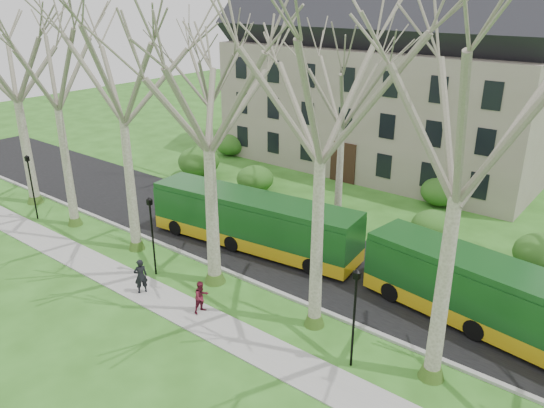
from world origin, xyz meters
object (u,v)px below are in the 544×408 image
(bus_lead, at_px, (253,221))
(bus_follow, at_px, (506,302))
(pedestrian_a, at_px, (141,276))
(pedestrian_b, at_px, (201,297))

(bus_lead, distance_m, bus_follow, 14.15)
(bus_follow, relative_size, pedestrian_a, 7.10)
(pedestrian_b, bearing_deg, bus_lead, 28.65)
(bus_follow, relative_size, pedestrian_b, 8.11)
(bus_lead, height_order, pedestrian_a, bus_lead)
(bus_lead, xyz_separation_m, bus_follow, (14.15, 0.11, 0.01))
(bus_follow, xyz_separation_m, pedestrian_b, (-11.52, -6.93, -0.82))
(pedestrian_b, bearing_deg, pedestrian_a, 107.42)
(bus_follow, bearing_deg, bus_lead, -171.77)
(bus_lead, height_order, pedestrian_b, bus_lead)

